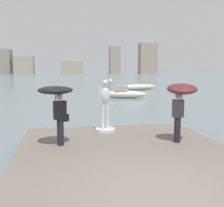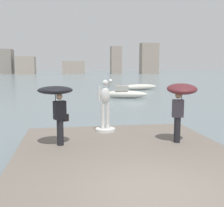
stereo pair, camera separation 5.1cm
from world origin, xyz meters
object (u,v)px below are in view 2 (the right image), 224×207
at_px(boat_far, 125,93).
at_px(boat_rightward, 139,87).
at_px(statue_white_figure, 105,111).
at_px(onlooker_right, 181,96).
at_px(onlooker_left, 56,97).

height_order(boat_far, boat_rightward, boat_far).
bearing_deg(statue_white_figure, boat_rightward, 72.15).
bearing_deg(boat_far, onlooker_right, -95.74).
relative_size(onlooker_left, boat_rightward, 0.37).
height_order(onlooker_left, boat_rightward, onlooker_left).
distance_m(onlooker_right, boat_far, 17.62).
xyz_separation_m(onlooker_left, onlooker_right, (4.14, -0.27, 0.01)).
distance_m(onlooker_left, onlooker_right, 4.15).
bearing_deg(statue_white_figure, boat_far, 75.23).
bearing_deg(boat_rightward, onlooker_right, -101.90).
bearing_deg(boat_rightward, boat_far, -112.74).
distance_m(statue_white_figure, boat_far, 15.94).
bearing_deg(statue_white_figure, onlooker_right, -42.01).
xyz_separation_m(onlooker_right, boat_rightward, (5.63, 26.70, -1.64)).
xyz_separation_m(statue_white_figure, boat_rightward, (7.93, 24.63, -0.86)).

